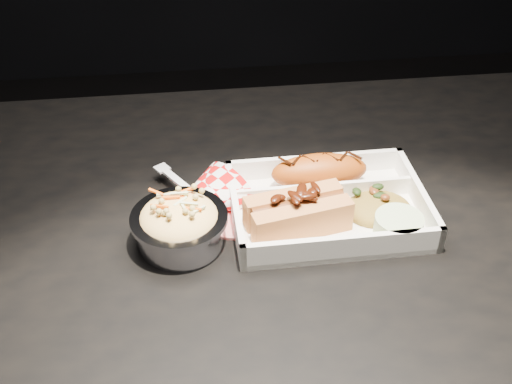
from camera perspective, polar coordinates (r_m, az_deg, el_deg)
dining_table at (r=0.88m, az=4.16°, el=-8.23°), size 1.20×0.80×0.75m
food_tray at (r=0.84m, az=6.34°, el=-1.48°), size 0.25×0.18×0.04m
fried_pastry at (r=0.87m, az=5.64°, el=1.85°), size 0.13×0.05×0.05m
hotdog at (r=0.80m, az=3.73°, el=-1.66°), size 0.14×0.08×0.06m
fried_rice_mound at (r=0.84m, az=10.87°, el=-0.90°), size 0.09×0.07×0.03m
cupcake_liner at (r=0.81m, az=12.52°, el=-3.05°), size 0.06×0.06×0.03m
foil_coleslaw_cup at (r=0.79m, az=-6.82°, el=-2.77°), size 0.12×0.12×0.07m
napkin_fork at (r=0.85m, az=-5.01°, el=-0.80°), size 0.15×0.16×0.10m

